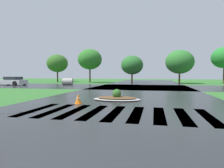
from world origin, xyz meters
TOP-DOWN VIEW (x-y plane):
  - asphalt_roadway at (0.00, 10.00)m, footprint 11.60×80.00m
  - asphalt_cross_road at (0.00, 22.26)m, footprint 90.00×10.44m
  - crosswalk_stripes at (0.00, 5.88)m, footprint 7.65×3.34m
  - median_island at (-0.68, 9.81)m, footprint 2.95×1.78m
  - car_blue_compact at (-18.50, 22.20)m, footprint 4.57×2.37m
  - drainage_pipe_stack at (-10.83, 24.39)m, footprint 1.60×1.24m
  - traffic_cone at (-2.43, 7.83)m, footprint 0.36×0.36m
  - background_treeline at (-2.10, 32.94)m, footprint 34.55×6.15m

SIDE VIEW (x-z plane):
  - asphalt_roadway at x=0.00m, z-range 0.00..0.01m
  - asphalt_cross_road at x=0.00m, z-range 0.00..0.01m
  - crosswalk_stripes at x=0.00m, z-range 0.00..0.01m
  - median_island at x=-0.68m, z-range -0.20..0.48m
  - traffic_cone at x=-2.43m, z-range -0.01..0.55m
  - drainage_pipe_stack at x=-10.83m, z-range 0.00..0.99m
  - car_blue_compact at x=-18.50m, z-range -0.03..1.19m
  - background_treeline at x=-2.10m, z-range 0.75..6.95m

